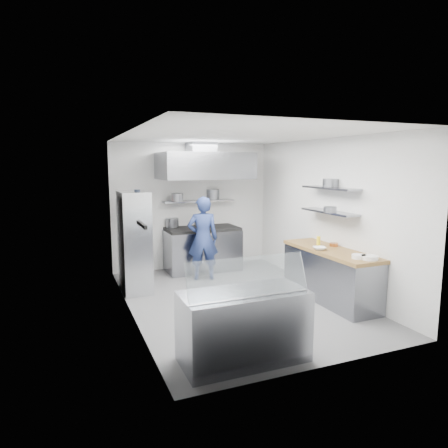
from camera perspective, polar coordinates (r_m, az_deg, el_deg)
name	(u,v)px	position (r m, az deg, el deg)	size (l,w,h in m)	color
floor	(237,300)	(7.06, 1.87, -10.77)	(5.00, 5.00, 0.00)	#4F4F51
ceiling	(238,135)	(6.68, 1.99, 12.55)	(5.00, 5.00, 0.00)	silver
wall_back	(192,206)	(9.05, -4.56, 2.59)	(3.60, 0.02, 2.80)	white
wall_front	(329,249)	(4.59, 14.81, -3.45)	(3.60, 0.02, 2.80)	white
wall_left	(129,226)	(6.22, -13.39, -0.32)	(5.00, 0.02, 2.80)	white
wall_right	(326,215)	(7.63, 14.36, 1.25)	(5.00, 0.02, 2.80)	white
gas_range	(203,250)	(8.85, -3.08, -3.76)	(1.60, 0.80, 0.90)	gray
cooktop	(202,229)	(8.76, -3.10, -0.69)	(1.57, 0.78, 0.06)	black
stock_pot_left	(172,223)	(8.86, -7.41, 0.20)	(0.28, 0.28, 0.20)	slate
stock_pot_mid	(201,220)	(9.10, -3.25, 0.61)	(0.31, 0.31, 0.24)	slate
over_range_shelf	(199,201)	(8.92, -3.64, 3.29)	(1.60, 0.30, 0.04)	gray
shelf_pot_a	(177,198)	(8.55, -6.69, 3.76)	(0.25, 0.25, 0.18)	slate
shelf_pot_b	(213,194)	(9.18, -1.62, 4.27)	(0.30, 0.30, 0.22)	slate
extractor_hood	(205,166)	(8.49, -2.79, 8.30)	(1.90, 1.15, 0.55)	gray
hood_duct	(201,148)	(8.71, -3.31, 10.81)	(0.55, 0.55, 0.24)	slate
red_firebox	(137,208)	(8.69, -12.32, 2.31)	(0.22, 0.10, 0.26)	red
chef	(203,238)	(8.07, -3.04, -2.06)	(0.62, 0.41, 1.70)	navy
wire_rack	(134,241)	(7.53, -12.68, -2.45)	(0.50, 0.90, 1.85)	silver
rack_bin_a	(138,251)	(7.26, -12.24, -3.85)	(0.15, 0.19, 0.17)	white
rack_bin_b	(133,221)	(7.53, -12.85, 0.44)	(0.13, 0.17, 0.15)	yellow
rack_jar	(137,195)	(7.24, -12.27, 4.12)	(0.10, 0.10, 0.18)	black
knife_strip	(142,225)	(5.32, -11.67, -0.09)	(0.04, 0.55, 0.05)	black
prep_counter_base	(330,276)	(7.17, 14.87, -7.24)	(0.62, 2.00, 0.84)	gray
prep_counter_top	(331,251)	(7.06, 15.01, -3.72)	(0.65, 2.04, 0.06)	brown
plate_stack_a	(370,258)	(6.45, 20.08, -4.54)	(0.25, 0.25, 0.06)	white
plate_stack_b	(359,257)	(6.48, 18.71, -4.43)	(0.22, 0.22, 0.06)	white
copper_pan	(334,245)	(7.30, 15.42, -2.85)	(0.15, 0.15, 0.06)	#B76933
squeeze_bottle	(318,241)	(7.21, 13.34, -2.43)	(0.07, 0.07, 0.18)	yellow
mixing_bowl	(319,248)	(6.93, 13.47, -3.41)	(0.22, 0.22, 0.05)	white
wall_shelf_lower	(329,212)	(7.29, 14.78, 1.70)	(0.30, 1.30, 0.04)	gray
wall_shelf_upper	(330,188)	(7.25, 14.90, 4.99)	(0.30, 1.30, 0.04)	gray
shelf_pot_c	(330,210)	(6.99, 14.91, 1.99)	(0.22, 0.22, 0.10)	slate
shelf_pot_d	(330,183)	(7.34, 14.96, 5.73)	(0.27, 0.27, 0.14)	slate
display_case	(244,326)	(4.89, 2.82, -14.41)	(1.50, 0.70, 0.85)	gray
display_glass	(248,276)	(4.57, 3.52, -7.49)	(1.47, 0.02, 0.45)	silver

